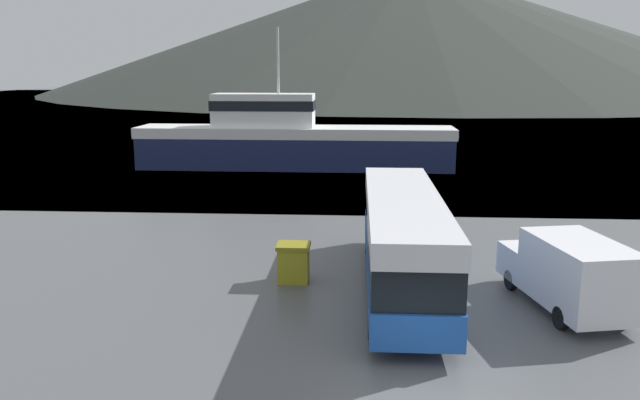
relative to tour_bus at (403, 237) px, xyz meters
name	(u,v)px	position (x,y,z in m)	size (l,w,h in m)	color
water_surface	(365,100)	(-0.02, 130.98, -1.89)	(240.00, 240.00, 0.00)	#3D5160
hill_backdrop	(409,29)	(14.48, 189.18, 17.85)	(226.06, 226.06, 39.47)	#2D332D
tour_bus	(403,237)	(0.00, 0.00, 0.00)	(2.49, 12.14, 3.37)	#194799
delivery_van	(569,271)	(5.19, -1.62, -0.61)	(3.23, 5.86, 2.43)	silver
fishing_boat	(290,139)	(-6.84, 26.71, 0.37)	(24.35, 4.32, 10.64)	#19234C
storage_bin	(294,262)	(-3.89, 0.53, -1.17)	(1.20, 1.04, 1.42)	olive
mooring_bollard	(437,218)	(2.36, 9.09, -1.52)	(0.31, 0.31, 0.68)	black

